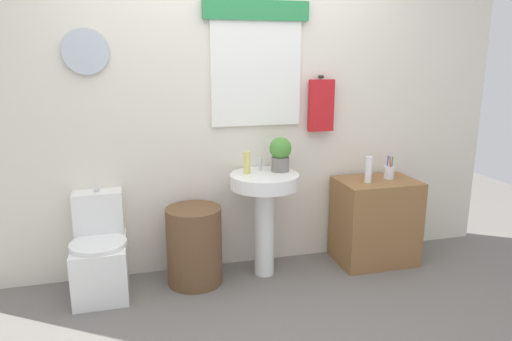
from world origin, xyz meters
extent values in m
plane|color=slate|center=(0.00, 0.00, 0.00)|extent=(8.00, 8.00, 0.00)
cube|color=silver|center=(0.00, 1.15, 1.30)|extent=(4.40, 0.10, 2.60)
cube|color=white|center=(0.16, 1.08, 1.51)|extent=(0.69, 0.03, 0.78)
cube|color=#2D894C|center=(0.16, 1.07, 1.96)|extent=(0.79, 0.04, 0.14)
cylinder|color=silver|center=(-1.03, 1.08, 1.67)|extent=(0.31, 0.03, 0.31)
cylinder|color=black|center=(0.67, 1.07, 1.48)|extent=(0.02, 0.06, 0.02)
cube|color=red|center=(0.67, 1.05, 1.26)|extent=(0.20, 0.05, 0.40)
cube|color=white|center=(-1.03, 0.85, 0.19)|extent=(0.36, 0.50, 0.38)
cylinder|color=white|center=(-1.03, 0.79, 0.40)|extent=(0.38, 0.38, 0.03)
cube|color=white|center=(-1.03, 1.02, 0.54)|extent=(0.34, 0.18, 0.32)
cylinder|color=silver|center=(-1.03, 1.02, 0.71)|extent=(0.04, 0.04, 0.02)
cylinder|color=brown|center=(-0.37, 0.85, 0.29)|extent=(0.40, 0.40, 0.58)
cylinder|color=white|center=(0.16, 0.85, 0.35)|extent=(0.15, 0.15, 0.69)
cylinder|color=white|center=(0.16, 0.85, 0.74)|extent=(0.51, 0.51, 0.10)
cylinder|color=silver|center=(0.16, 0.97, 0.84)|extent=(0.03, 0.03, 0.10)
cube|color=olive|center=(1.09, 0.85, 0.34)|extent=(0.62, 0.44, 0.68)
cylinder|color=#DBD166|center=(0.04, 0.90, 0.88)|extent=(0.05, 0.05, 0.16)
cylinder|color=slate|center=(0.30, 0.91, 0.85)|extent=(0.13, 0.13, 0.11)
sphere|color=#4C8E38|center=(0.30, 0.91, 0.97)|extent=(0.17, 0.17, 0.17)
cylinder|color=white|center=(0.98, 0.81, 0.79)|extent=(0.05, 0.05, 0.20)
cylinder|color=silver|center=(1.20, 0.87, 0.73)|extent=(0.08, 0.08, 0.10)
cylinder|color=green|center=(1.22, 0.86, 0.78)|extent=(0.02, 0.03, 0.18)
cylinder|color=blue|center=(1.19, 0.88, 0.78)|extent=(0.02, 0.02, 0.18)
cylinder|color=red|center=(1.20, 0.85, 0.78)|extent=(0.03, 0.01, 0.18)
camera|label=1|loc=(-0.76, -2.33, 1.64)|focal=32.61mm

